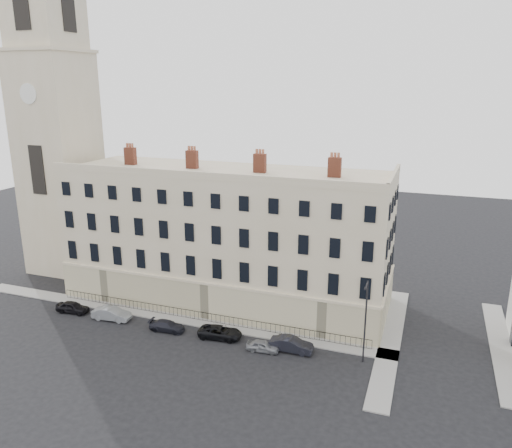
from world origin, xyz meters
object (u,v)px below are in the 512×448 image
object	(u,v)px
streetlamp	(365,318)
car_e	(263,346)
car_d	(220,332)
car_f	(291,345)
car_b	(112,314)
car_c	(167,326)
car_a	(73,307)

from	to	relation	value
streetlamp	car_e	bearing A→B (deg)	-173.72
car_d	car_f	size ratio (longest dim) A/B	1.05
car_e	car_b	bearing A→B (deg)	83.66
car_c	car_e	distance (m)	10.45
car_a	car_b	size ratio (longest dim) A/B	0.88
car_d	streetlamp	size ratio (longest dim) A/B	0.55
car_b	car_e	distance (m)	17.21
car_b	car_d	distance (m)	12.42
car_e	car_c	bearing A→B (deg)	83.24
car_a	car_e	size ratio (longest dim) A/B	1.17
car_c	streetlamp	xyz separation A→B (m)	(19.51, 0.66, 3.81)
car_b	car_c	size ratio (longest dim) A/B	1.12
car_e	streetlamp	bearing A→B (deg)	-86.78
streetlamp	car_b	bearing A→B (deg)	-179.96
car_a	car_e	distance (m)	22.26
car_d	streetlamp	world-z (taller)	streetlamp
car_a	streetlamp	world-z (taller)	streetlamp
car_b	car_e	world-z (taller)	car_b
car_d	car_e	distance (m)	4.88
car_e	car_f	distance (m)	2.65
car_c	car_a	bearing A→B (deg)	85.10
car_d	car_f	bearing A→B (deg)	-96.61
car_e	car_a	bearing A→B (deg)	84.12
car_a	car_d	bearing A→B (deg)	-93.61
car_b	car_e	xyz separation A→B (m)	(17.20, -0.69, -0.15)
car_b	streetlamp	bearing A→B (deg)	-93.81
car_b	car_d	size ratio (longest dim) A/B	0.96
car_a	car_c	world-z (taller)	car_a
car_b	car_c	world-z (taller)	car_b
car_b	streetlamp	size ratio (longest dim) A/B	0.53
car_c	car_e	world-z (taller)	car_c
car_a	streetlamp	distance (m)	31.55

